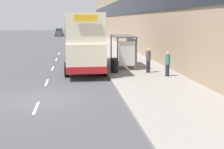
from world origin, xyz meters
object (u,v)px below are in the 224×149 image
pedestrian_at_shelter (148,60)px  pedestrian_1 (168,64)px  car_1 (59,32)px  bus_shelter (126,45)px  double_decker_bus_near (83,40)px  car_0 (78,32)px  litter_bin (115,65)px

pedestrian_at_shelter → pedestrian_1: (0.91, -1.62, -0.04)m
car_1 → pedestrian_at_shelter: (8.61, -55.84, 0.12)m
bus_shelter → pedestrian_at_shelter: bearing=-66.7°
double_decker_bus_near → pedestrian_at_shelter: bearing=-34.1°
car_0 → litter_bin: bearing=-88.5°
double_decker_bus_near → pedestrian_at_shelter: double_decker_bus_near is taller
car_0 → pedestrian_at_shelter: 60.60m
pedestrian_at_shelter → car_1: bearing=98.8°
bus_shelter → double_decker_bus_near: double_decker_bus_near is taller
bus_shelter → car_1: size_ratio=0.98×
car_0 → pedestrian_1: (4.93, -62.09, 0.14)m
car_0 → litter_bin: 60.32m
pedestrian_1 → car_1: bearing=99.4°
litter_bin → double_decker_bus_near: bearing=126.1°
bus_shelter → litter_bin: bus_shelter is taller
car_0 → bus_shelter: bearing=-87.2°
car_0 → pedestrian_1: size_ratio=2.34×
pedestrian_at_shelter → litter_bin: 2.43m
bus_shelter → pedestrian_1: bus_shelter is taller
car_0 → litter_bin: (1.62, -60.29, -0.17)m
pedestrian_1 → pedestrian_at_shelter: bearing=119.3°
double_decker_bus_near → litter_bin: 3.88m
litter_bin → pedestrian_at_shelter: bearing=-4.1°
car_0 → pedestrian_1: bearing=-85.5°
car_1 → pedestrian_1: 58.25m
car_1 → litter_bin: (6.21, -55.67, -0.23)m
bus_shelter → car_0: bus_shelter is taller
car_0 → litter_bin: car_0 is taller
bus_shelter → litter_bin: size_ratio=4.00×
pedestrian_at_shelter → litter_bin: (-2.39, 0.17, -0.35)m
car_0 → double_decker_bus_near: bearing=-90.5°
bus_shelter → car_0: 57.83m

